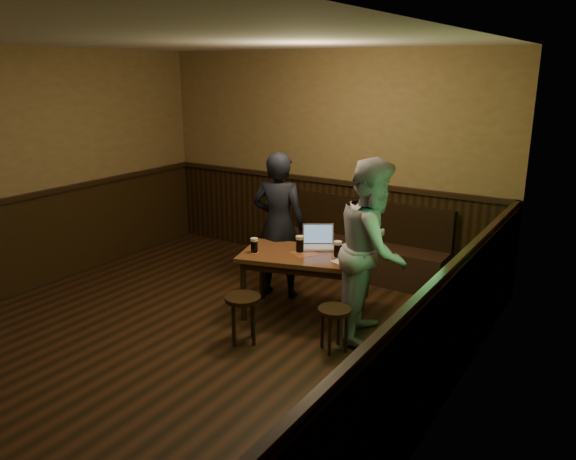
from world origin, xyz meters
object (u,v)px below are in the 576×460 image
(stool_left, at_px, (243,305))
(person_grey, at_px, (373,249))
(laptop, at_px, (318,241))
(pint_right, at_px, (338,249))
(pub_table, at_px, (304,262))
(pint_mid, at_px, (300,244))
(bench, at_px, (362,252))
(person_suit, at_px, (279,225))
(pint_left, at_px, (254,245))
(stool_right, at_px, (334,317))

(stool_left, distance_m, person_grey, 1.36)
(laptop, bearing_deg, stool_left, -132.43)
(pint_right, bearing_deg, laptop, 149.92)
(person_grey, bearing_deg, pub_table, 71.32)
(pint_mid, bearing_deg, pint_right, 8.57)
(pint_mid, bearing_deg, bench, 87.39)
(person_suit, bearing_deg, person_grey, 149.46)
(pint_left, relative_size, person_grey, 0.09)
(pint_left, distance_m, pint_mid, 0.48)
(stool_right, distance_m, pint_right, 0.80)
(person_suit, bearing_deg, pub_table, 133.19)
(pub_table, xyz_separation_m, person_grey, (0.79, -0.04, 0.28))
(bench, xyz_separation_m, pint_right, (0.35, -1.37, 0.47))
(bench, xyz_separation_m, person_suit, (-0.54, -1.11, 0.53))
(stool_left, bearing_deg, pint_right, 59.75)
(stool_right, bearing_deg, pint_right, 115.76)
(pub_table, bearing_deg, pint_mid, 150.59)
(pint_mid, bearing_deg, laptop, 72.80)
(pub_table, xyz_separation_m, person_suit, (-0.54, 0.34, 0.24))
(pub_table, height_order, pint_right, pint_right)
(stool_right, relative_size, pint_right, 2.46)
(pint_right, relative_size, person_grey, 0.10)
(pint_left, height_order, pint_mid, pint_mid)
(bench, xyz_separation_m, pint_left, (-0.46, -1.71, 0.47))
(pub_table, xyz_separation_m, laptop, (0.01, 0.27, 0.15))
(pub_table, bearing_deg, person_grey, -18.62)
(bench, distance_m, stool_right, 2.08)
(stool_right, bearing_deg, pint_left, 166.38)
(pub_table, bearing_deg, stool_right, -55.37)
(laptop, relative_size, person_suit, 0.26)
(pint_right, bearing_deg, person_grey, -14.55)
(pint_mid, relative_size, pint_right, 1.03)
(stool_left, xyz_separation_m, person_suit, (-0.36, 1.18, 0.47))
(laptop, xyz_separation_m, person_suit, (-0.56, 0.07, 0.09))
(stool_right, height_order, pint_left, pint_left)
(person_grey, bearing_deg, stool_right, 147.30)
(stool_right, relative_size, pint_mid, 2.40)
(pub_table, height_order, person_suit, person_suit)
(laptop, bearing_deg, pint_left, -163.98)
(person_suit, bearing_deg, pint_mid, 131.05)
(stool_right, distance_m, pint_left, 1.21)
(stool_left, xyz_separation_m, person_grey, (0.97, 0.80, 0.51))
(bench, xyz_separation_m, person_grey, (0.79, -1.49, 0.58))
(person_grey, bearing_deg, laptop, 52.17)
(bench, height_order, pint_left, bench)
(pub_table, distance_m, person_grey, 0.84)
(bench, bearing_deg, stool_right, -72.05)
(pub_table, bearing_deg, bench, 73.95)
(stool_left, relative_size, stool_right, 1.11)
(stool_right, xyz_separation_m, person_suit, (-1.18, 0.86, 0.51))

